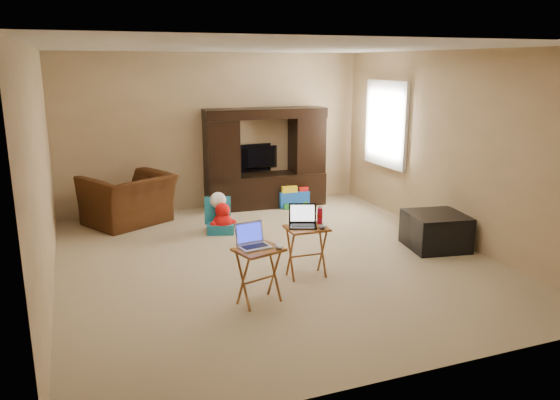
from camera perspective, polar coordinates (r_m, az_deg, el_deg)
name	(u,v)px	position (r m, az deg, el deg)	size (l,w,h in m)	color
floor	(274,260)	(6.70, -0.62, -6.25)	(5.50, 5.50, 0.00)	#C2B286
ceiling	(274,48)	(6.28, -0.68, 15.65)	(5.50, 5.50, 0.00)	silver
wall_back	(215,132)	(8.97, -6.83, 7.11)	(5.00, 5.00, 0.00)	tan
wall_front	(409,221)	(3.97, 13.32, -2.11)	(5.00, 5.00, 0.00)	tan
wall_left	(41,174)	(5.99, -23.68, 2.51)	(5.50, 5.50, 0.00)	tan
wall_right	(450,147)	(7.60, 17.38, 5.30)	(5.50, 5.50, 0.00)	tan
window_pane	(387,124)	(8.83, 11.12, 7.81)	(1.20, 1.20, 0.00)	white
window_frame	(386,124)	(8.82, 11.01, 7.81)	(0.06, 1.14, 1.34)	white
entertainment_center	(265,158)	(8.99, -1.55, 4.40)	(1.99, 0.50, 1.63)	black
television	(261,158)	(9.18, -1.95, 4.39)	(0.83, 0.11, 0.48)	black
recliner	(129,199)	(8.37, -15.55, 0.06)	(1.14, 1.00, 0.74)	#44220E
child_rocker	(220,215)	(7.73, -6.24, -1.60)	(0.37, 0.42, 0.50)	#186A85
plush_toy	(223,218)	(7.71, -6.00, -1.87)	(0.39, 0.33, 0.44)	red
push_toy	(293,196)	(9.05, 1.37, 0.46)	(0.51, 0.37, 0.38)	blue
ottoman	(436,231)	(7.34, 15.96, -3.11)	(0.71, 0.71, 0.45)	black
tray_table_left	(259,276)	(5.45, -2.21, -7.94)	(0.44, 0.35, 0.57)	#A86528
tray_table_right	(307,252)	(6.11, 2.79, -5.44)	(0.45, 0.36, 0.58)	#A55C28
laptop_left	(255,236)	(5.33, -2.66, -3.81)	(0.30, 0.25, 0.24)	#BAB9BE
laptop_right	(303,217)	(5.99, 2.41, -1.73)	(0.30, 0.25, 0.24)	black
mouse_left	(279,246)	(5.34, -0.12, -4.85)	(0.07, 0.12, 0.05)	silver
mouse_right	(322,227)	(5.96, 4.43, -2.80)	(0.07, 0.12, 0.05)	#444449
water_bottle	(320,216)	(6.14, 4.19, -1.65)	(0.06, 0.06, 0.18)	red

